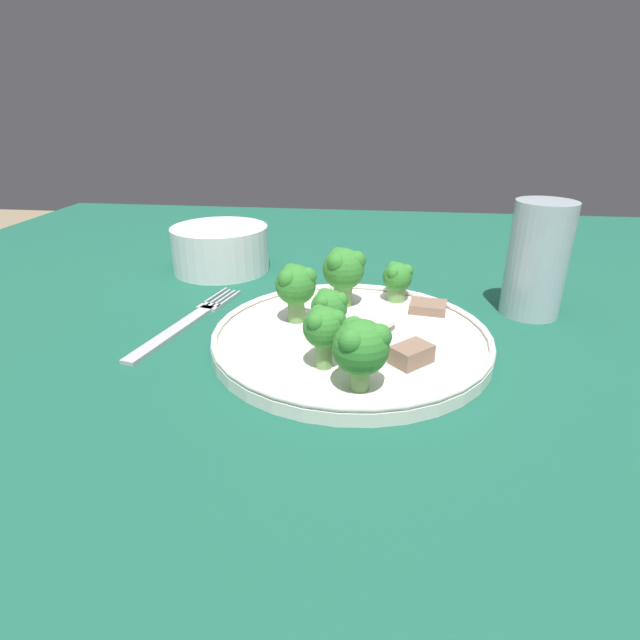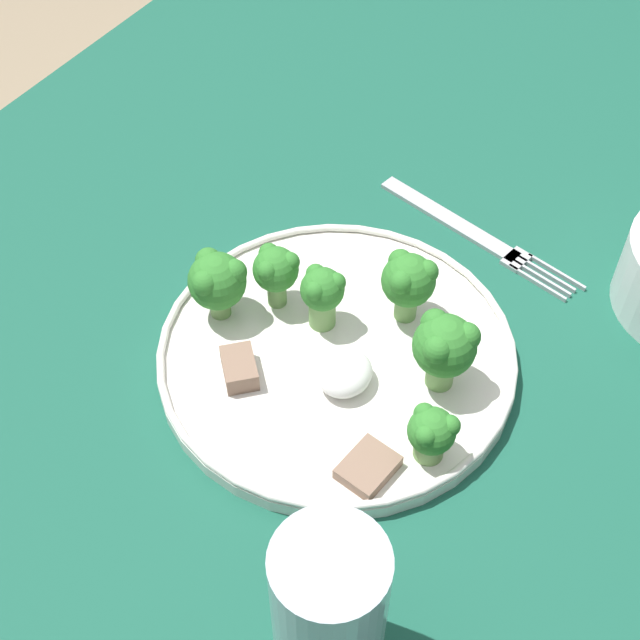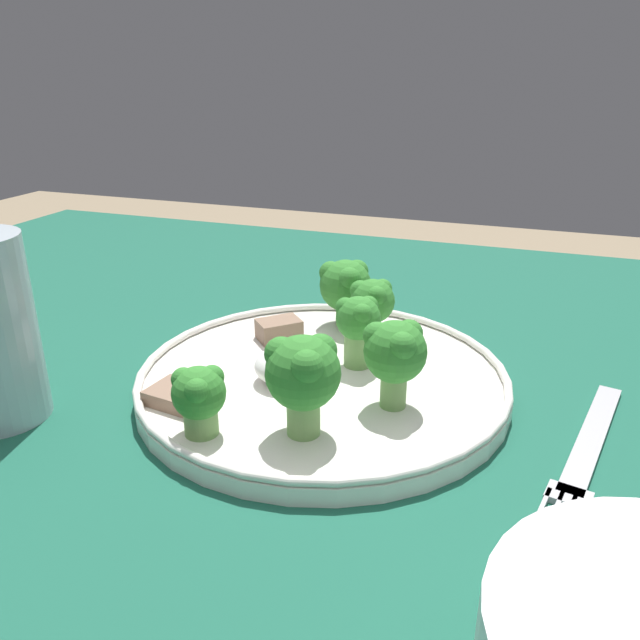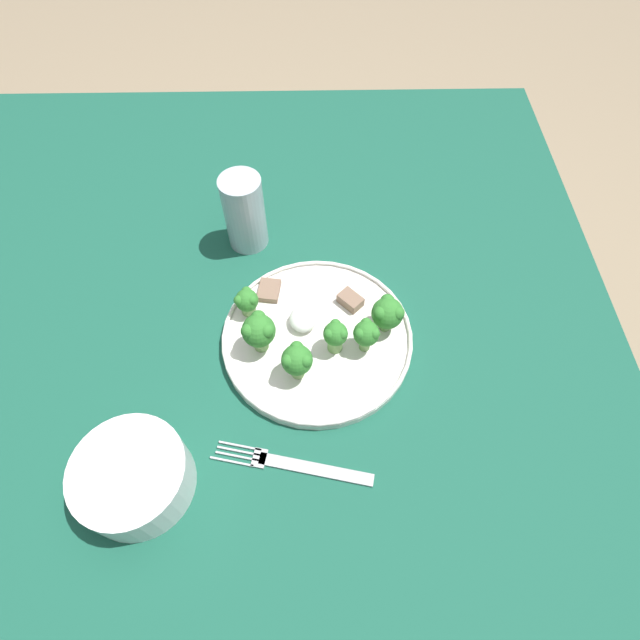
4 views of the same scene
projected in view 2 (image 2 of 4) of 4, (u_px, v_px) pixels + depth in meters
The scene contains 13 objects.
table at pixel (472, 452), 0.73m from camera, with size 1.30×1.11×0.78m.
dinner_plate at pixel (337, 354), 0.67m from camera, with size 0.27×0.27×0.02m.
fork at pixel (473, 234), 0.77m from camera, with size 0.06×0.20×0.00m.
drinking_glass at pixel (325, 615), 0.49m from camera, with size 0.06×0.06×0.13m.
broccoli_floret_near_rim_left at pixel (322, 292), 0.66m from camera, with size 0.03×0.03×0.05m.
broccoli_floret_center_left at pixel (217, 280), 0.67m from camera, with size 0.05×0.04×0.06m.
broccoli_floret_back_left at pixel (276, 270), 0.67m from camera, with size 0.04×0.04×0.05m.
broccoli_floret_front_left at pixel (445, 346), 0.62m from camera, with size 0.05×0.05×0.06m.
broccoli_floret_center_back at pixel (408, 280), 0.66m from camera, with size 0.04×0.04×0.06m.
broccoli_floret_mid_cluster at pixel (432, 432), 0.59m from camera, with size 0.03×0.03×0.04m.
meat_slice_front_slice at pixel (368, 467), 0.60m from camera, with size 0.04×0.04×0.01m.
meat_slice_middle_slice at pixel (239, 368), 0.65m from camera, with size 0.04×0.04×0.02m.
sauce_dollop at pixel (345, 373), 0.64m from camera, with size 0.04×0.04×0.02m.
Camera 2 is at (0.40, 0.10, 1.31)m, focal length 50.00 mm.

